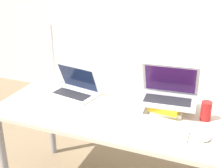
{
  "coord_description": "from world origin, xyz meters",
  "views": [
    {
      "loc": [
        0.56,
        -1.34,
        1.7
      ],
      "look_at": [
        -0.12,
        0.37,
        0.91
      ],
      "focal_mm": 50.0,
      "sensor_mm": 36.0,
      "label": 1
    }
  ],
  "objects_px": {
    "wireless_keyboard": "(162,132)",
    "soda_can": "(206,111)",
    "desk_lamp": "(56,22)",
    "laptop_left": "(74,89)",
    "laptop_on_books": "(168,93)",
    "mouse": "(205,137)",
    "book_stack": "(168,106)"
  },
  "relations": [
    {
      "from": "wireless_keyboard",
      "to": "soda_can",
      "type": "relative_size",
      "value": 2.47
    },
    {
      "from": "desk_lamp",
      "to": "laptop_left",
      "type": "bearing_deg",
      "value": -33.7
    },
    {
      "from": "wireless_keyboard",
      "to": "laptop_on_books",
      "type": "bearing_deg",
      "value": 96.95
    },
    {
      "from": "laptop_on_books",
      "to": "desk_lamp",
      "type": "height_order",
      "value": "desk_lamp"
    },
    {
      "from": "laptop_left",
      "to": "soda_can",
      "type": "bearing_deg",
      "value": -1.69
    },
    {
      "from": "mouse",
      "to": "soda_can",
      "type": "bearing_deg",
      "value": 96.33
    },
    {
      "from": "mouse",
      "to": "laptop_on_books",
      "type": "bearing_deg",
      "value": 134.08
    },
    {
      "from": "wireless_keyboard",
      "to": "desk_lamp",
      "type": "relative_size",
      "value": 0.46
    },
    {
      "from": "book_stack",
      "to": "mouse",
      "type": "distance_m",
      "value": 0.38
    },
    {
      "from": "book_stack",
      "to": "laptop_left",
      "type": "bearing_deg",
      "value": -178.7
    },
    {
      "from": "laptop_on_books",
      "to": "wireless_keyboard",
      "type": "distance_m",
      "value": 0.33
    },
    {
      "from": "desk_lamp",
      "to": "mouse",
      "type": "bearing_deg",
      "value": -18.56
    },
    {
      "from": "mouse",
      "to": "desk_lamp",
      "type": "distance_m",
      "value": 1.31
    },
    {
      "from": "laptop_left",
      "to": "laptop_on_books",
      "type": "relative_size",
      "value": 0.96
    },
    {
      "from": "wireless_keyboard",
      "to": "mouse",
      "type": "relative_size",
      "value": 3.09
    },
    {
      "from": "book_stack",
      "to": "soda_can",
      "type": "bearing_deg",
      "value": -9.97
    },
    {
      "from": "mouse",
      "to": "soda_can",
      "type": "xyz_separation_m",
      "value": [
        -0.02,
        0.22,
        0.05
      ]
    },
    {
      "from": "laptop_left",
      "to": "mouse",
      "type": "distance_m",
      "value": 0.99
    },
    {
      "from": "wireless_keyboard",
      "to": "mouse",
      "type": "bearing_deg",
      "value": 7.1
    },
    {
      "from": "laptop_on_books",
      "to": "soda_can",
      "type": "bearing_deg",
      "value": -13.36
    },
    {
      "from": "laptop_left",
      "to": "mouse",
      "type": "bearing_deg",
      "value": -14.8
    },
    {
      "from": "book_stack",
      "to": "desk_lamp",
      "type": "distance_m",
      "value": 1.01
    },
    {
      "from": "laptop_on_books",
      "to": "desk_lamp",
      "type": "distance_m",
      "value": 0.97
    },
    {
      "from": "book_stack",
      "to": "desk_lamp",
      "type": "relative_size",
      "value": 0.42
    },
    {
      "from": "laptop_left",
      "to": "laptop_on_books",
      "type": "distance_m",
      "value": 0.68
    },
    {
      "from": "laptop_on_books",
      "to": "soda_can",
      "type": "height_order",
      "value": "laptop_on_books"
    },
    {
      "from": "book_stack",
      "to": "soda_can",
      "type": "xyz_separation_m",
      "value": [
        0.24,
        -0.04,
        0.03
      ]
    },
    {
      "from": "laptop_on_books",
      "to": "wireless_keyboard",
      "type": "xyz_separation_m",
      "value": [
        0.04,
        -0.31,
        -0.11
      ]
    },
    {
      "from": "mouse",
      "to": "desk_lamp",
      "type": "xyz_separation_m",
      "value": [
        -1.16,
        0.39,
        0.48
      ]
    },
    {
      "from": "book_stack",
      "to": "wireless_keyboard",
      "type": "bearing_deg",
      "value": -83.85
    },
    {
      "from": "mouse",
      "to": "desk_lamp",
      "type": "bearing_deg",
      "value": 161.44
    },
    {
      "from": "laptop_left",
      "to": "desk_lamp",
      "type": "bearing_deg",
      "value": 146.3
    }
  ]
}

